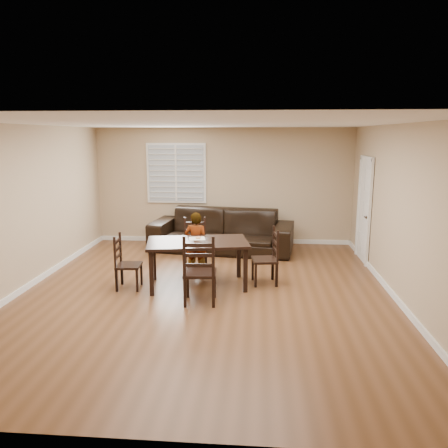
{
  "coord_description": "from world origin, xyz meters",
  "views": [
    {
      "loc": [
        0.84,
        -6.68,
        2.53
      ],
      "look_at": [
        0.24,
        0.78,
        1.0
      ],
      "focal_mm": 35.0,
      "sensor_mm": 36.0,
      "label": 1
    }
  ],
  "objects": [
    {
      "name": "chair_left",
      "position": [
        -1.41,
        0.15,
        0.42
      ],
      "size": [
        0.41,
        0.44,
        0.92
      ],
      "rotation": [
        0.0,
        0.0,
        1.64
      ],
      "color": "black",
      "rests_on": "ground"
    },
    {
      "name": "sofa",
      "position": [
        0.03,
        2.73,
        0.45
      ],
      "size": [
        3.24,
        1.63,
        0.91
      ],
      "primitive_type": "imported",
      "rotation": [
        0.0,
        0.0,
        -0.14
      ],
      "color": "black",
      "rests_on": "ground"
    },
    {
      "name": "chair_far",
      "position": [
        -0.02,
        -0.51,
        0.49
      ],
      "size": [
        0.52,
        0.49,
        1.09
      ],
      "rotation": [
        0.0,
        0.0,
        3.2
      ],
      "color": "black",
      "rests_on": "ground"
    },
    {
      "name": "ground",
      "position": [
        0.0,
        0.0,
        0.0
      ],
      "size": [
        7.0,
        7.0,
        0.0
      ],
      "primitive_type": "plane",
      "color": "brown",
      "rests_on": "ground"
    },
    {
      "name": "chair_right",
      "position": [
        1.07,
        0.6,
        0.44
      ],
      "size": [
        0.47,
        0.5,
        0.98
      ],
      "rotation": [
        0.0,
        0.0,
        -1.42
      ],
      "color": "black",
      "rests_on": "ground"
    },
    {
      "name": "donut",
      "position": [
        -0.19,
        0.56,
        0.8
      ],
      "size": [
        0.09,
        0.09,
        0.03
      ],
      "color": "#D68E4C",
      "rests_on": "napkin"
    },
    {
      "name": "child",
      "position": [
        -0.28,
        0.96,
        0.59
      ],
      "size": [
        0.44,
        0.31,
        1.17
      ],
      "primitive_type": "imported",
      "rotation": [
        0.0,
        0.0,
        3.08
      ],
      "color": "gray",
      "rests_on": "ground"
    },
    {
      "name": "napkin",
      "position": [
        -0.21,
        0.55,
        0.78
      ],
      "size": [
        0.31,
        0.31,
        0.0
      ],
      "primitive_type": "cube",
      "rotation": [
        0.0,
        0.0,
        0.19
      ],
      "color": "beige",
      "rests_on": "dining_table"
    },
    {
      "name": "dining_table",
      "position": [
        -0.17,
        0.37,
        0.7
      ],
      "size": [
        1.81,
        1.23,
        0.78
      ],
      "rotation": [
        0.0,
        0.0,
        0.19
      ],
      "color": "black",
      "rests_on": "ground"
    },
    {
      "name": "chair_near",
      "position": [
        -0.37,
        1.41,
        0.45
      ],
      "size": [
        0.51,
        0.48,
        0.98
      ],
      "rotation": [
        0.0,
        0.0,
        0.17
      ],
      "color": "black",
      "rests_on": "ground"
    },
    {
      "name": "room",
      "position": [
        0.04,
        0.18,
        1.81
      ],
      "size": [
        6.04,
        7.04,
        2.72
      ],
      "color": "tan",
      "rests_on": "ground"
    }
  ]
}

